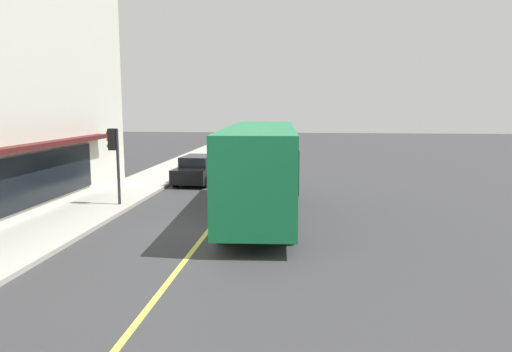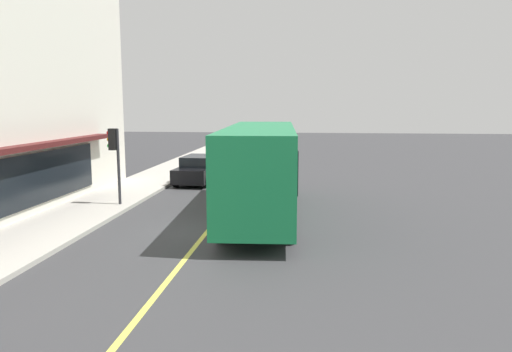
{
  "view_description": "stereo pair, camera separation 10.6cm",
  "coord_description": "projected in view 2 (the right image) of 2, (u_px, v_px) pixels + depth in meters",
  "views": [
    {
      "loc": [
        -16.01,
        -3.33,
        4.34
      ],
      "look_at": [
        2.58,
        -1.43,
        1.6
      ],
      "focal_mm": 34.32,
      "sensor_mm": 36.0,
      "label": 1
    },
    {
      "loc": [
        -16.0,
        -3.43,
        4.34
      ],
      "look_at": [
        2.58,
        -1.43,
        1.6
      ],
      "focal_mm": 34.32,
      "sensor_mm": 36.0,
      "label": 2
    }
  ],
  "objects": [
    {
      "name": "bus",
      "position": [
        261.0,
        166.0,
        18.85
      ],
      "size": [
        11.25,
        3.09,
        3.5
      ],
      "color": "#197F47",
      "rests_on": "ground"
    },
    {
      "name": "ground",
      "position": [
        207.0,
        232.0,
        16.73
      ],
      "size": [
        120.0,
        120.0,
        0.0
      ],
      "primitive_type": "plane",
      "color": "#38383A"
    },
    {
      "name": "sidewalk",
      "position": [
        55.0,
        226.0,
        17.3
      ],
      "size": [
        80.0,
        3.09,
        0.15
      ],
      "primitive_type": "cube",
      "color": "#B2ADA3",
      "rests_on": "ground"
    },
    {
      "name": "car_black",
      "position": [
        198.0,
        170.0,
        27.12
      ],
      "size": [
        4.38,
        2.02,
        1.52
      ],
      "color": "black",
      "rests_on": "ground"
    },
    {
      "name": "traffic_light",
      "position": [
        114.0,
        148.0,
        20.43
      ],
      "size": [
        0.3,
        0.52,
        3.2
      ],
      "color": "#2D2D33",
      "rests_on": "sidewalk"
    },
    {
      "name": "lane_centre_stripe",
      "position": [
        207.0,
        232.0,
        16.73
      ],
      "size": [
        36.0,
        0.16,
        0.01
      ],
      "primitive_type": "cube",
      "color": "#D8D14C",
      "rests_on": "ground"
    }
  ]
}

